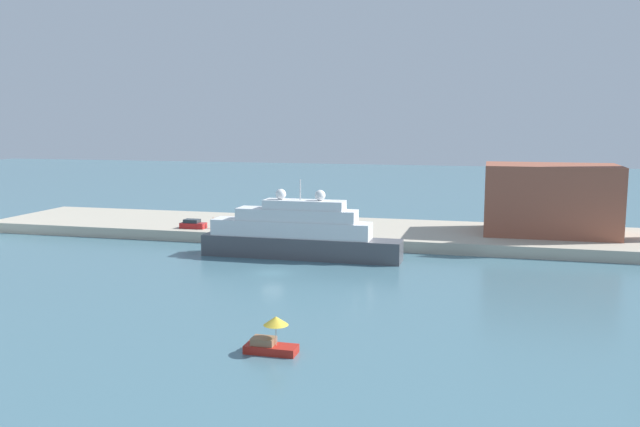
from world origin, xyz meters
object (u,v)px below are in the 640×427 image
mooring_bollard (344,234)px  small_motorboat (271,339)px  parked_car (193,224)px  large_yacht (297,234)px  harbor_building (550,199)px  person_figure (213,223)px

mooring_bollard → small_motorboat: bearing=-84.9°
small_motorboat → parked_car: (-28.14, 45.37, 1.08)m
large_yacht → parked_car: 22.14m
parked_car → mooring_bollard: bearing=-4.0°
large_yacht → small_motorboat: 36.52m
small_motorboat → parked_car: parked_car is taller
parked_car → small_motorboat: bearing=-58.2°
harbor_building → mooring_bollard: bearing=-160.3°
small_motorboat → person_figure: size_ratio=2.40×
small_motorboat → person_figure: person_figure is taller
mooring_bollard → harbor_building: bearing=19.7°
person_figure → mooring_bollard: person_figure is taller
person_figure → mooring_bollard: bearing=-6.5°
parked_car → person_figure: 3.21m
small_motorboat → person_figure: 52.44m
small_motorboat → large_yacht: bearing=103.3°
harbor_building → parked_car: harbor_building is taller
small_motorboat → parked_car: size_ratio=1.06×
large_yacht → small_motorboat: size_ratio=6.49×
harbor_building → parked_car: bearing=-170.8°
large_yacht → person_figure: large_yacht is taller
parked_car → mooring_bollard: parked_car is taller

